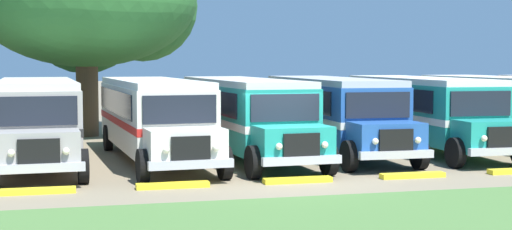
{
  "coord_description": "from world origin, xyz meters",
  "views": [
    {
      "loc": [
        -6.36,
        -20.61,
        3.47
      ],
      "look_at": [
        0.0,
        4.24,
        1.6
      ],
      "focal_mm": 52.19,
      "sensor_mm": 36.0,
      "label": 1
    }
  ],
  "objects_px": {
    "parked_bus_slot_3": "(154,115)",
    "broad_shade_tree": "(86,0)",
    "parked_bus_slot_5": "(332,111)",
    "parked_bus_slot_7": "(506,108)",
    "parked_bus_slot_2": "(37,117)",
    "parked_bus_slot_6": "(422,109)",
    "parked_bus_slot_4": "(245,113)"
  },
  "relations": [
    {
      "from": "parked_bus_slot_2",
      "to": "broad_shade_tree",
      "type": "bearing_deg",
      "value": 165.88
    },
    {
      "from": "parked_bus_slot_3",
      "to": "broad_shade_tree",
      "type": "distance_m",
      "value": 10.96
    },
    {
      "from": "parked_bus_slot_3",
      "to": "parked_bus_slot_7",
      "type": "relative_size",
      "value": 1.01
    },
    {
      "from": "parked_bus_slot_7",
      "to": "broad_shade_tree",
      "type": "relative_size",
      "value": 0.97
    },
    {
      "from": "broad_shade_tree",
      "to": "parked_bus_slot_4",
      "type": "bearing_deg",
      "value": -61.62
    },
    {
      "from": "parked_bus_slot_2",
      "to": "broad_shade_tree",
      "type": "height_order",
      "value": "broad_shade_tree"
    },
    {
      "from": "parked_bus_slot_4",
      "to": "broad_shade_tree",
      "type": "xyz_separation_m",
      "value": [
        -5.23,
        9.68,
        4.69
      ]
    },
    {
      "from": "parked_bus_slot_2",
      "to": "parked_bus_slot_3",
      "type": "distance_m",
      "value": 3.92
    },
    {
      "from": "parked_bus_slot_4",
      "to": "broad_shade_tree",
      "type": "bearing_deg",
      "value": -154.55
    },
    {
      "from": "parked_bus_slot_6",
      "to": "parked_bus_slot_7",
      "type": "height_order",
      "value": "same"
    },
    {
      "from": "parked_bus_slot_2",
      "to": "parked_bus_slot_6",
      "type": "relative_size",
      "value": 1.0
    },
    {
      "from": "parked_bus_slot_6",
      "to": "broad_shade_tree",
      "type": "bearing_deg",
      "value": -125.36
    },
    {
      "from": "parked_bus_slot_5",
      "to": "parked_bus_slot_7",
      "type": "relative_size",
      "value": 1.0
    },
    {
      "from": "parked_bus_slot_2",
      "to": "parked_bus_slot_7",
      "type": "relative_size",
      "value": 1.0
    },
    {
      "from": "parked_bus_slot_5",
      "to": "broad_shade_tree",
      "type": "bearing_deg",
      "value": -135.84
    },
    {
      "from": "parked_bus_slot_6",
      "to": "parked_bus_slot_5",
      "type": "bearing_deg",
      "value": -89.86
    },
    {
      "from": "parked_bus_slot_5",
      "to": "broad_shade_tree",
      "type": "xyz_separation_m",
      "value": [
        -8.76,
        9.14,
        4.69
      ]
    },
    {
      "from": "broad_shade_tree",
      "to": "parked_bus_slot_5",
      "type": "bearing_deg",
      "value": -46.23
    },
    {
      "from": "broad_shade_tree",
      "to": "parked_bus_slot_6",
      "type": "bearing_deg",
      "value": -36.43
    },
    {
      "from": "parked_bus_slot_3",
      "to": "parked_bus_slot_7",
      "type": "xyz_separation_m",
      "value": [
        14.3,
        0.66,
        0.0
      ]
    },
    {
      "from": "parked_bus_slot_2",
      "to": "parked_bus_slot_7",
      "type": "distance_m",
      "value": 18.21
    },
    {
      "from": "parked_bus_slot_4",
      "to": "parked_bus_slot_6",
      "type": "bearing_deg",
      "value": 90.86
    },
    {
      "from": "parked_bus_slot_2",
      "to": "parked_bus_slot_4",
      "type": "xyz_separation_m",
      "value": [
        7.19,
        -0.3,
        0.0
      ]
    },
    {
      "from": "parked_bus_slot_3",
      "to": "parked_bus_slot_7",
      "type": "distance_m",
      "value": 14.31
    },
    {
      "from": "parked_bus_slot_2",
      "to": "parked_bus_slot_4",
      "type": "bearing_deg",
      "value": 85.29
    },
    {
      "from": "parked_bus_slot_2",
      "to": "parked_bus_slot_6",
      "type": "height_order",
      "value": "same"
    },
    {
      "from": "parked_bus_slot_2",
      "to": "parked_bus_slot_3",
      "type": "height_order",
      "value": "same"
    },
    {
      "from": "parked_bus_slot_7",
      "to": "parked_bus_slot_4",
      "type": "bearing_deg",
      "value": -87.95
    },
    {
      "from": "parked_bus_slot_5",
      "to": "parked_bus_slot_2",
      "type": "bearing_deg",
      "value": -88.32
    },
    {
      "from": "parked_bus_slot_5",
      "to": "parked_bus_slot_7",
      "type": "distance_m",
      "value": 7.49
    },
    {
      "from": "parked_bus_slot_4",
      "to": "parked_bus_slot_5",
      "type": "distance_m",
      "value": 3.57
    },
    {
      "from": "parked_bus_slot_6",
      "to": "broad_shade_tree",
      "type": "height_order",
      "value": "broad_shade_tree"
    }
  ]
}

